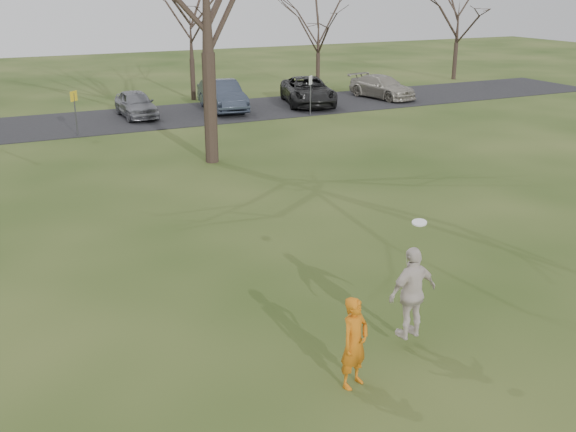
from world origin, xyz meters
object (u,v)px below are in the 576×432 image
(car_5, at_px, (222,96))
(car_7, at_px, (382,87))
(car_4, at_px, (136,104))
(car_6, at_px, (308,91))
(catching_play, at_px, (412,293))
(player_defender, at_px, (355,343))

(car_5, relative_size, car_7, 1.06)
(car_4, xyz_separation_m, car_5, (4.72, -0.15, 0.12))
(car_6, distance_m, catching_play, 27.10)
(car_6, height_order, catching_play, catching_play)
(car_7, relative_size, catching_play, 1.93)
(car_4, height_order, car_7, car_4)
(car_5, relative_size, car_6, 0.88)
(car_4, xyz_separation_m, car_6, (9.79, -0.53, 0.09))
(car_5, xyz_separation_m, car_6, (5.07, -0.38, -0.04))
(car_4, relative_size, car_7, 0.87)
(player_defender, relative_size, catching_play, 0.70)
(car_6, distance_m, car_7, 5.11)
(catching_play, bearing_deg, car_7, 57.71)
(car_5, xyz_separation_m, car_7, (10.18, -0.29, -0.14))
(catching_play, bearing_deg, car_5, 77.47)
(player_defender, relative_size, car_7, 0.36)
(car_5, distance_m, car_7, 10.18)
(car_5, height_order, car_6, car_5)
(car_7, bearing_deg, catching_play, -133.58)
(car_4, height_order, catching_play, catching_play)
(player_defender, bearing_deg, car_6, 43.32)
(player_defender, distance_m, car_7, 31.02)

